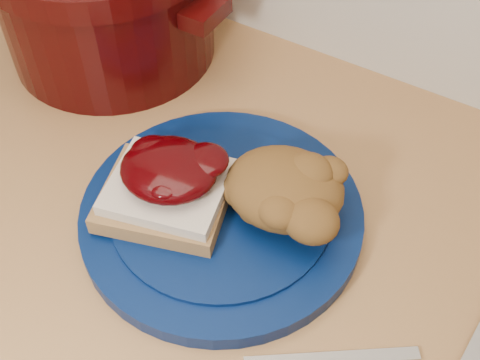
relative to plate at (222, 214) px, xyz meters
The scene contains 4 objects.
plate is the anchor object (origin of this frame).
sandwich 0.07m from the plate, 153.87° to the right, with size 0.15×0.14×0.06m.
stuffing_mound 0.08m from the plate, 29.85° to the left, with size 0.12×0.10×0.06m, color brown.
butter_knife 0.18m from the plate, 25.55° to the right, with size 0.15×0.01×0.00m, color silver.
Camera 1 is at (0.24, 1.18, 1.40)m, focal length 45.00 mm.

